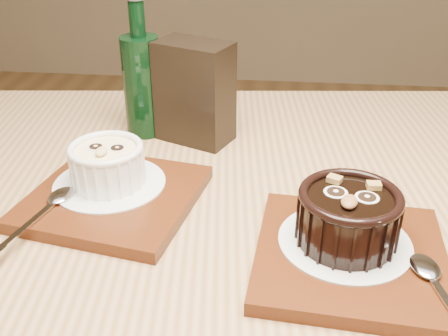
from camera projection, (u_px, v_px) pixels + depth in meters
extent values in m
cube|color=olive|center=(227.00, 236.00, 0.58)|extent=(1.27, 0.92, 0.04)
cube|color=#51230D|center=(114.00, 197.00, 0.60)|extent=(0.21, 0.21, 0.01)
cylinder|color=white|center=(110.00, 183.00, 0.61)|extent=(0.13, 0.13, 0.00)
cylinder|color=white|center=(108.00, 167.00, 0.60)|extent=(0.08, 0.08, 0.04)
cylinder|color=#FFE29B|center=(106.00, 151.00, 0.59)|extent=(0.07, 0.07, 0.00)
torus|color=white|center=(105.00, 148.00, 0.59)|extent=(0.09, 0.09, 0.01)
cylinder|color=black|center=(96.00, 146.00, 0.59)|extent=(0.02, 0.02, 0.00)
cylinder|color=black|center=(117.00, 148.00, 0.59)|extent=(0.02, 0.02, 0.00)
ellipsoid|color=#D5B97C|center=(101.00, 151.00, 0.58)|extent=(0.01, 0.02, 0.01)
cube|color=#51230D|center=(350.00, 257.00, 0.51)|extent=(0.19, 0.19, 0.01)
cylinder|color=white|center=(345.00, 241.00, 0.51)|extent=(0.13, 0.13, 0.00)
cylinder|color=black|center=(348.00, 220.00, 0.50)|extent=(0.09, 0.09, 0.05)
cylinder|color=black|center=(350.00, 199.00, 0.49)|extent=(0.08, 0.08, 0.00)
torus|color=black|center=(351.00, 196.00, 0.49)|extent=(0.10, 0.10, 0.01)
cylinder|color=black|center=(336.00, 192.00, 0.50)|extent=(0.02, 0.02, 0.00)
cylinder|color=black|center=(367.00, 197.00, 0.49)|extent=(0.02, 0.02, 0.00)
ellipsoid|color=brown|center=(349.00, 202.00, 0.48)|extent=(0.02, 0.03, 0.01)
cube|color=olive|center=(335.00, 179.00, 0.51)|extent=(0.02, 0.02, 0.01)
cube|color=olive|center=(374.00, 186.00, 0.50)|extent=(0.01, 0.01, 0.01)
cube|color=black|center=(195.00, 93.00, 0.72)|extent=(0.12, 0.09, 0.14)
cylinder|color=black|center=(142.00, 87.00, 0.74)|extent=(0.05, 0.05, 0.14)
cylinder|color=black|center=(137.00, 18.00, 0.69)|extent=(0.02, 0.02, 0.05)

